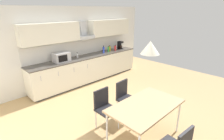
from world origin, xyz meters
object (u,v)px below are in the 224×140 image
(bottle_green, at_px, (108,49))
(pendant_lamp, at_px, (150,48))
(dining_table, at_px, (146,107))
(bottle_blue, at_px, (104,50))
(microwave, at_px, (61,57))
(chair_far_right, at_px, (125,95))
(bottle_yellow, at_px, (110,48))
(coffee_maker, at_px, (120,45))
(bottle_red, at_px, (115,48))
(chair_far_left, at_px, (104,105))
(bottle_white, at_px, (77,55))

(bottle_green, height_order, pendant_lamp, pendant_lamp)
(bottle_green, distance_m, dining_table, 3.71)
(pendant_lamp, bearing_deg, bottle_blue, 61.39)
(microwave, height_order, dining_table, microwave)
(microwave, bearing_deg, chair_far_right, -83.07)
(bottle_green, height_order, bottle_yellow, bottle_green)
(pendant_lamp, bearing_deg, dining_table, 82.87)
(dining_table, xyz_separation_m, chair_far_right, (0.32, 0.80, -0.17))
(coffee_maker, distance_m, bottle_red, 0.37)
(chair_far_left, bearing_deg, chair_far_right, -0.02)
(bottle_green, bearing_deg, bottle_red, -3.88)
(dining_table, relative_size, pendant_lamp, 4.50)
(microwave, xyz_separation_m, bottle_white, (0.60, 0.04, -0.06))
(bottle_white, bearing_deg, bottle_green, -3.35)
(coffee_maker, relative_size, pendant_lamp, 0.94)
(bottle_green, height_order, chair_far_left, bottle_green)
(bottle_yellow, height_order, pendant_lamp, pendant_lamp)
(bottle_green, bearing_deg, coffee_maker, 4.93)
(coffee_maker, distance_m, bottle_white, 2.02)
(coffee_maker, distance_m, bottle_blue, 0.96)
(dining_table, distance_m, chair_far_right, 0.88)
(microwave, relative_size, bottle_white, 2.64)
(microwave, height_order, bottle_white, microwave)
(chair_far_left, bearing_deg, bottle_green, 45.59)
(bottle_blue, bearing_deg, coffee_maker, 5.05)
(bottle_yellow, distance_m, chair_far_right, 3.02)
(dining_table, bearing_deg, coffee_maker, 50.31)
(pendant_lamp, bearing_deg, bottle_yellow, 56.82)
(bottle_white, distance_m, bottle_red, 1.67)
(bottle_red, bearing_deg, chair_far_right, -130.63)
(coffee_maker, xyz_separation_m, bottle_blue, (-0.95, -0.08, -0.03))
(microwave, bearing_deg, chair_far_left, -98.54)
(coffee_maker, relative_size, chair_far_right, 0.34)
(microwave, distance_m, bottle_blue, 1.67)
(microwave, distance_m, bottle_yellow, 2.06)
(coffee_maker, relative_size, bottle_white, 1.65)
(pendant_lamp, bearing_deg, coffee_maker, 50.31)
(microwave, relative_size, bottle_red, 2.18)
(coffee_maker, bearing_deg, chair_far_left, -141.23)
(chair_far_right, bearing_deg, bottle_green, 54.86)
(coffee_maker, relative_size, bottle_blue, 1.10)
(bottle_red, xyz_separation_m, dining_table, (-2.30, -3.11, -0.30))
(bottle_white, bearing_deg, bottle_yellow, -0.41)
(bottle_blue, height_order, bottle_yellow, bottle_blue)
(bottle_blue, distance_m, bottle_yellow, 0.41)
(bottle_red, distance_m, pendant_lamp, 3.95)
(bottle_blue, relative_size, pendant_lamp, 0.85)
(bottle_white, height_order, chair_far_left, bottle_white)
(bottle_red, bearing_deg, bottle_blue, -179.86)
(coffee_maker, distance_m, chair_far_right, 3.38)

